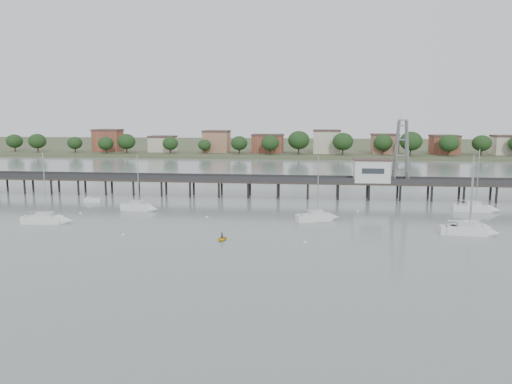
{
  "coord_description": "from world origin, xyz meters",
  "views": [
    {
      "loc": [
        11.28,
        -56.34,
        19.45
      ],
      "look_at": [
        0.2,
        42.0,
        4.0
      ],
      "focal_mm": 35.0,
      "sensor_mm": 36.0,
      "label": 1
    }
  ],
  "objects_px": {
    "pier": "(264,181)",
    "sailboat_d": "(475,231)",
    "sailboat_f": "(474,228)",
    "yellow_dinghy": "(222,240)",
    "sailboat_b": "(142,208)",
    "white_tender": "(93,200)",
    "sailboat_e": "(480,209)",
    "lattice_tower": "(402,151)",
    "sailboat_c": "(321,217)",
    "sailboat_a": "(52,220)"
  },
  "relations": [
    {
      "from": "sailboat_b",
      "to": "yellow_dinghy",
      "type": "distance_m",
      "value": 30.02
    },
    {
      "from": "sailboat_b",
      "to": "sailboat_e",
      "type": "bearing_deg",
      "value": 13.7
    },
    {
      "from": "sailboat_c",
      "to": "sailboat_e",
      "type": "bearing_deg",
      "value": -2.44
    },
    {
      "from": "pier",
      "to": "sailboat_c",
      "type": "height_order",
      "value": "sailboat_c"
    },
    {
      "from": "sailboat_a",
      "to": "pier",
      "type": "bearing_deg",
      "value": 37.08
    },
    {
      "from": "lattice_tower",
      "to": "sailboat_f",
      "type": "bearing_deg",
      "value": -77.23
    },
    {
      "from": "sailboat_b",
      "to": "sailboat_f",
      "type": "xyz_separation_m",
      "value": [
        61.52,
        -11.35,
        -0.0
      ]
    },
    {
      "from": "pier",
      "to": "sailboat_b",
      "type": "distance_m",
      "value": 30.42
    },
    {
      "from": "sailboat_e",
      "to": "yellow_dinghy",
      "type": "xyz_separation_m",
      "value": [
        -47.69,
        -28.48,
        -0.64
      ]
    },
    {
      "from": "sailboat_b",
      "to": "sailboat_f",
      "type": "relative_size",
      "value": 0.97
    },
    {
      "from": "white_tender",
      "to": "sailboat_a",
      "type": "bearing_deg",
      "value": -93.36
    },
    {
      "from": "sailboat_c",
      "to": "sailboat_b",
      "type": "relative_size",
      "value": 1.05
    },
    {
      "from": "sailboat_e",
      "to": "sailboat_d",
      "type": "height_order",
      "value": "sailboat_d"
    },
    {
      "from": "sailboat_f",
      "to": "yellow_dinghy",
      "type": "height_order",
      "value": "sailboat_f"
    },
    {
      "from": "pier",
      "to": "sailboat_e",
      "type": "xyz_separation_m",
      "value": [
        45.2,
        -13.13,
        -3.15
      ]
    },
    {
      "from": "lattice_tower",
      "to": "sailboat_a",
      "type": "bearing_deg",
      "value": -153.57
    },
    {
      "from": "sailboat_f",
      "to": "yellow_dinghy",
      "type": "distance_m",
      "value": 42.37
    },
    {
      "from": "pier",
      "to": "white_tender",
      "type": "height_order",
      "value": "pier"
    },
    {
      "from": "pier",
      "to": "sailboat_e",
      "type": "distance_m",
      "value": 47.18
    },
    {
      "from": "pier",
      "to": "sailboat_f",
      "type": "relative_size",
      "value": 12.11
    },
    {
      "from": "lattice_tower",
      "to": "white_tender",
      "type": "bearing_deg",
      "value": -170.86
    },
    {
      "from": "lattice_tower",
      "to": "sailboat_e",
      "type": "height_order",
      "value": "lattice_tower"
    },
    {
      "from": "sailboat_c",
      "to": "white_tender",
      "type": "bearing_deg",
      "value": 141.39
    },
    {
      "from": "sailboat_a",
      "to": "sailboat_d",
      "type": "bearing_deg",
      "value": -6.7
    },
    {
      "from": "sailboat_a",
      "to": "sailboat_f",
      "type": "relative_size",
      "value": 1.1
    },
    {
      "from": "pier",
      "to": "yellow_dinghy",
      "type": "relative_size",
      "value": 59.79
    },
    {
      "from": "pier",
      "to": "sailboat_d",
      "type": "distance_m",
      "value": 50.79
    },
    {
      "from": "sailboat_d",
      "to": "pier",
      "type": "bearing_deg",
      "value": 144.08
    },
    {
      "from": "lattice_tower",
      "to": "sailboat_c",
      "type": "bearing_deg",
      "value": -126.06
    },
    {
      "from": "pier",
      "to": "sailboat_b",
      "type": "height_order",
      "value": "sailboat_b"
    },
    {
      "from": "sailboat_c",
      "to": "yellow_dinghy",
      "type": "distance_m",
      "value": 22.69
    },
    {
      "from": "sailboat_c",
      "to": "sailboat_b",
      "type": "xyz_separation_m",
      "value": [
        -36.14,
        5.51,
        0.0
      ]
    },
    {
      "from": "sailboat_b",
      "to": "white_tender",
      "type": "height_order",
      "value": "sailboat_b"
    },
    {
      "from": "yellow_dinghy",
      "to": "sailboat_e",
      "type": "bearing_deg",
      "value": 38.61
    },
    {
      "from": "sailboat_c",
      "to": "sailboat_e",
      "type": "distance_m",
      "value": 34.24
    },
    {
      "from": "white_tender",
      "to": "pier",
      "type": "bearing_deg",
      "value": 7.11
    },
    {
      "from": "lattice_tower",
      "to": "sailboat_b",
      "type": "bearing_deg",
      "value": -160.14
    },
    {
      "from": "sailboat_d",
      "to": "sailboat_f",
      "type": "relative_size",
      "value": 1.12
    },
    {
      "from": "yellow_dinghy",
      "to": "white_tender",
      "type": "bearing_deg",
      "value": 146.67
    },
    {
      "from": "lattice_tower",
      "to": "white_tender",
      "type": "distance_m",
      "value": 70.67
    },
    {
      "from": "lattice_tower",
      "to": "sailboat_b",
      "type": "height_order",
      "value": "lattice_tower"
    },
    {
      "from": "pier",
      "to": "sailboat_d",
      "type": "bearing_deg",
      "value": -41.71
    },
    {
      "from": "sailboat_a",
      "to": "sailboat_f",
      "type": "height_order",
      "value": "sailboat_a"
    },
    {
      "from": "sailboat_e",
      "to": "sailboat_f",
      "type": "xyz_separation_m",
      "value": [
        -6.67,
        -17.9,
        0.0
      ]
    },
    {
      "from": "sailboat_b",
      "to": "white_tender",
      "type": "xyz_separation_m",
      "value": [
        -14.49,
        8.58,
        -0.21
      ]
    },
    {
      "from": "lattice_tower",
      "to": "white_tender",
      "type": "relative_size",
      "value": 4.05
    },
    {
      "from": "pier",
      "to": "sailboat_d",
      "type": "xyz_separation_m",
      "value": [
        37.84,
        -33.73,
        -3.16
      ]
    },
    {
      "from": "pier",
      "to": "lattice_tower",
      "type": "bearing_deg",
      "value": 0.0
    },
    {
      "from": "lattice_tower",
      "to": "sailboat_d",
      "type": "distance_m",
      "value": 35.88
    },
    {
      "from": "sailboat_a",
      "to": "sailboat_f",
      "type": "distance_m",
      "value": 73.71
    }
  ]
}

